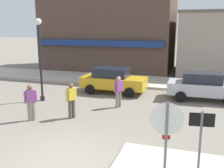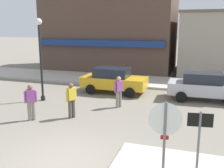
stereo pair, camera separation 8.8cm
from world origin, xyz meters
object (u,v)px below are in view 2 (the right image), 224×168
(parked_car_second, at_px, (205,86))
(pedestrian_crossing_near, at_px, (31,101))
(parked_car_nearest, at_px, (114,80))
(pedestrian_crossing_far, at_px, (119,91))
(stop_sign, at_px, (165,133))
(one_way_sign, at_px, (199,142))
(lamp_post, at_px, (40,47))
(pedestrian_kerb_side, at_px, (71,99))

(parked_car_second, xyz_separation_m, pedestrian_crossing_near, (-7.26, -5.82, 0.06))
(parked_car_nearest, height_order, pedestrian_crossing_far, pedestrian_crossing_far)
(stop_sign, distance_m, pedestrian_crossing_near, 6.99)
(stop_sign, bearing_deg, one_way_sign, 11.13)
(parked_car_second, distance_m, pedestrian_crossing_near, 9.30)
(parked_car_nearest, height_order, parked_car_second, same)
(one_way_sign, bearing_deg, lamp_post, 144.10)
(pedestrian_crossing_near, bearing_deg, stop_sign, -27.66)
(lamp_post, bearing_deg, pedestrian_crossing_near, -65.82)
(stop_sign, bearing_deg, pedestrian_crossing_near, 152.34)
(stop_sign, xyz_separation_m, pedestrian_kerb_side, (-4.62, 4.05, -0.65))
(parked_car_nearest, bearing_deg, pedestrian_crossing_far, -67.28)
(one_way_sign, xyz_separation_m, pedestrian_crossing_near, (-6.96, 3.07, -0.46))
(pedestrian_crossing_far, bearing_deg, pedestrian_kerb_side, -125.35)
(one_way_sign, height_order, parked_car_nearest, one_way_sign)
(lamp_post, height_order, parked_car_nearest, lamp_post)
(one_way_sign, bearing_deg, stop_sign, -168.87)
(lamp_post, relative_size, parked_car_nearest, 1.13)
(pedestrian_crossing_near, relative_size, pedestrian_crossing_far, 1.00)
(parked_car_nearest, xyz_separation_m, pedestrian_crossing_far, (1.19, -2.84, 0.06))
(parked_car_nearest, distance_m, parked_car_second, 5.35)
(pedestrian_crossing_far, bearing_deg, stop_sign, -63.86)
(pedestrian_kerb_side, bearing_deg, stop_sign, -41.28)
(stop_sign, xyz_separation_m, parked_car_nearest, (-4.25, 9.08, -0.71))
(stop_sign, relative_size, lamp_post, 0.51)
(lamp_post, relative_size, parked_car_second, 1.13)
(stop_sign, distance_m, lamp_post, 9.78)
(parked_car_nearest, xyz_separation_m, parked_car_second, (5.35, -0.04, 0.00))
(pedestrian_crossing_near, bearing_deg, pedestrian_kerb_side, 27.99)
(stop_sign, bearing_deg, pedestrian_crossing_far, 116.14)
(lamp_post, xyz_separation_m, parked_car_nearest, (3.22, 2.93, -2.15))
(one_way_sign, height_order, pedestrian_crossing_near, one_way_sign)
(one_way_sign, distance_m, parked_car_second, 8.91)
(one_way_sign, distance_m, parked_car_nearest, 10.27)
(one_way_sign, xyz_separation_m, parked_car_second, (0.30, 8.89, -0.52))
(lamp_post, distance_m, pedestrian_crossing_far, 4.88)
(one_way_sign, bearing_deg, parked_car_second, 88.10)
(parked_car_nearest, bearing_deg, lamp_post, -137.66)
(one_way_sign, relative_size, pedestrian_crossing_far, 1.30)
(lamp_post, xyz_separation_m, parked_car_second, (8.57, 2.90, -2.15))
(one_way_sign, height_order, parked_car_second, one_way_sign)
(lamp_post, distance_m, parked_car_second, 9.30)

